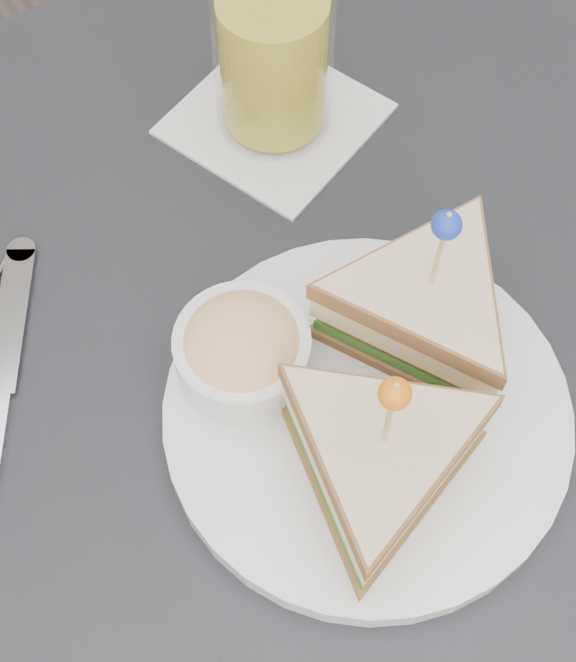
# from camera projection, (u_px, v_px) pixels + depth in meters

# --- Properties ---
(ground_plane) EXTENTS (3.50, 3.50, 0.00)m
(ground_plane) POSITION_uv_depth(u_px,v_px,m) (286.00, 620.00, 1.25)
(ground_plane) COLOR #3F3833
(table) EXTENTS (0.80, 0.80, 0.75)m
(table) POSITION_uv_depth(u_px,v_px,m) (284.00, 432.00, 0.66)
(table) COLOR black
(table) RESTS_ON ground
(plate_meal) EXTENTS (0.30, 0.30, 0.15)m
(plate_meal) POSITION_uv_depth(u_px,v_px,m) (378.00, 386.00, 0.55)
(plate_meal) COLOR silver
(plate_meal) RESTS_ON table
(cutlery_knife) EXTENTS (0.12, 0.18, 0.01)m
(cutlery_knife) POSITION_uv_depth(u_px,v_px,m) (2.00, 382.00, 0.59)
(cutlery_knife) COLOR silver
(cutlery_knife) RESTS_ON table
(drink_set) EXTENTS (0.17, 0.17, 0.17)m
(drink_set) POSITION_uv_depth(u_px,v_px,m) (273.00, 45.00, 0.63)
(drink_set) COLOR silver
(drink_set) RESTS_ON table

